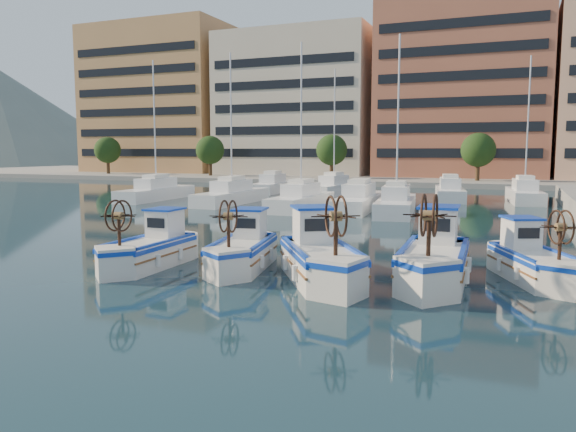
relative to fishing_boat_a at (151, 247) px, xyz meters
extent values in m
plane|color=#193742|center=(3.68, -0.25, -0.70)|extent=(300.00, 300.00, 0.00)
cube|color=gray|center=(3.68, 66.75, -0.40)|extent=(180.00, 40.00, 0.60)
cube|color=tan|center=(-44.32, 64.75, 11.90)|extent=(24.00, 14.00, 24.00)
cube|color=black|center=(-44.32, 57.75, 11.90)|extent=(22.08, 0.12, 21.60)
cube|color=beige|center=(-19.32, 64.75, 10.40)|extent=(23.00, 14.00, 21.00)
cube|color=black|center=(-19.32, 57.75, 10.40)|extent=(21.16, 0.12, 18.90)
cube|color=#AB5C42|center=(4.68, 64.75, 12.40)|extent=(22.00, 14.00, 25.00)
cube|color=black|center=(4.68, 57.75, 12.40)|extent=(20.24, 0.12, 22.50)
cylinder|color=#3F2B19|center=(-46.32, 53.25, 0.80)|extent=(0.50, 0.50, 3.00)
sphere|color=#224017|center=(-46.32, 53.25, 3.50)|extent=(4.00, 4.00, 4.00)
cylinder|color=#3F2B19|center=(-28.32, 53.25, 0.80)|extent=(0.50, 0.50, 3.00)
sphere|color=#224017|center=(-28.32, 53.25, 3.50)|extent=(4.00, 4.00, 4.00)
cylinder|color=#3F2B19|center=(-10.32, 53.25, 0.80)|extent=(0.50, 0.50, 3.00)
sphere|color=#224017|center=(-10.32, 53.25, 3.50)|extent=(4.00, 4.00, 4.00)
cylinder|color=#3F2B19|center=(7.68, 53.25, 0.80)|extent=(0.50, 0.50, 3.00)
sphere|color=#224017|center=(7.68, 53.25, 3.50)|extent=(4.00, 4.00, 4.00)
cube|color=white|center=(-16.09, 23.05, -0.20)|extent=(2.75, 9.44, 1.00)
cylinder|color=silver|center=(-16.09, 23.05, 5.30)|extent=(0.12, 0.12, 11.00)
cube|color=white|center=(-8.51, 22.27, -0.20)|extent=(2.28, 9.32, 1.00)
cylinder|color=silver|center=(-8.51, 22.27, 5.30)|extent=(0.12, 0.12, 11.00)
cube|color=white|center=(-2.02, 20.36, -0.20)|extent=(2.26, 8.32, 1.00)
cylinder|color=silver|center=(-2.02, 20.36, 5.30)|extent=(0.12, 0.12, 11.00)
cube|color=white|center=(1.81, 21.82, -0.20)|extent=(3.07, 10.47, 1.00)
cube|color=white|center=(4.72, 20.27, -0.20)|extent=(3.36, 9.28, 1.00)
cylinder|color=silver|center=(4.72, 20.27, 5.30)|extent=(0.12, 0.12, 11.00)
cube|color=white|center=(-10.33, 34.33, -0.20)|extent=(2.79, 8.08, 1.00)
cube|color=white|center=(-3.76, 33.53, -0.20)|extent=(3.15, 7.65, 1.00)
cylinder|color=silver|center=(-3.76, 33.53, 5.30)|extent=(0.12, 0.12, 11.00)
cube|color=white|center=(6.82, 32.38, -0.20)|extent=(3.45, 8.84, 1.00)
cube|color=white|center=(12.63, 32.33, -0.20)|extent=(3.05, 8.58, 1.00)
cylinder|color=silver|center=(12.63, 32.33, 5.30)|extent=(0.12, 0.12, 11.00)
cube|color=white|center=(0.00, -0.13, -0.23)|extent=(1.72, 3.81, 0.94)
cube|color=#0E38B8|center=(0.00, -0.13, 0.13)|extent=(1.77, 3.92, 0.14)
cube|color=blue|center=(0.00, -0.13, 0.07)|extent=(1.36, 3.42, 0.05)
cube|color=white|center=(-0.03, 0.95, 0.73)|extent=(1.02, 1.19, 0.99)
cube|color=#0E38B8|center=(-0.03, 0.95, 1.27)|extent=(1.16, 1.33, 0.07)
cylinder|color=#331E14|center=(0.05, -1.74, 0.76)|extent=(0.11, 0.11, 1.04)
cylinder|color=brown|center=(0.05, -1.74, 1.32)|extent=(0.29, 0.26, 0.25)
torus|color=#331E14|center=(-0.08, -1.74, 1.32)|extent=(0.09, 1.05, 1.05)
torus|color=#331E14|center=(0.18, -1.74, 1.32)|extent=(0.09, 1.05, 1.05)
cube|color=white|center=(3.20, 0.90, -0.23)|extent=(2.34, 4.05, 0.95)
cube|color=#0E38B8|center=(3.20, 0.90, 0.14)|extent=(2.41, 4.17, 0.14)
cube|color=blue|center=(3.20, 0.90, 0.08)|extent=(1.92, 3.60, 0.05)
cube|color=white|center=(2.99, 1.97, 0.75)|extent=(1.21, 1.35, 1.00)
cube|color=#0E38B8|center=(2.99, 1.97, 1.29)|extent=(1.37, 1.51, 0.07)
cylinder|color=#331E14|center=(3.52, -0.70, 0.77)|extent=(0.11, 0.11, 1.05)
cylinder|color=brown|center=(3.52, -0.70, 1.34)|extent=(0.33, 0.31, 0.25)
torus|color=#331E14|center=(3.38, -0.72, 1.34)|extent=(0.27, 1.05, 1.06)
torus|color=#331E14|center=(3.65, -0.67, 1.34)|extent=(0.27, 1.05, 1.06)
cube|color=white|center=(6.35, 0.13, -0.17)|extent=(3.82, 4.59, 1.07)
cube|color=#0E38B8|center=(6.35, 0.13, 0.24)|extent=(3.93, 4.72, 0.16)
cube|color=blue|center=(6.35, 0.13, 0.17)|extent=(3.25, 4.01, 0.06)
cube|color=white|center=(5.70, 1.16, 0.93)|extent=(1.65, 1.71, 1.12)
cube|color=#0E38B8|center=(5.70, 1.16, 1.54)|extent=(1.86, 1.92, 0.08)
cylinder|color=#331E14|center=(7.33, -1.42, 0.96)|extent=(0.12, 0.12, 1.18)
cylinder|color=brown|center=(7.33, -1.42, 1.59)|extent=(0.43, 0.41, 0.28)
torus|color=#331E14|center=(7.20, -1.50, 1.59)|extent=(0.69, 1.04, 1.19)
torus|color=#331E14|center=(7.45, -1.34, 1.59)|extent=(0.69, 1.04, 1.19)
cube|color=white|center=(9.71, 1.22, -0.16)|extent=(2.04, 4.43, 1.09)
cube|color=#0E38B8|center=(9.71, 1.22, 0.26)|extent=(2.10, 4.56, 0.17)
cube|color=blue|center=(9.71, 1.22, 0.19)|extent=(1.61, 3.98, 0.06)
cube|color=white|center=(9.66, 2.47, 0.96)|extent=(1.19, 1.39, 1.14)
cube|color=#0E38B8|center=(9.66, 2.47, 1.58)|extent=(1.36, 1.55, 0.08)
cylinder|color=#331E14|center=(9.79, -0.64, 0.99)|extent=(0.12, 0.12, 1.20)
cylinder|color=brown|center=(9.79, -0.64, 1.63)|extent=(0.34, 0.30, 0.29)
torus|color=#331E14|center=(9.63, -0.65, 1.63)|extent=(0.12, 1.22, 1.21)
torus|color=#331E14|center=(9.94, -0.64, 1.63)|extent=(0.12, 1.22, 1.21)
cube|color=white|center=(12.61, 2.68, -0.25)|extent=(2.85, 3.94, 0.91)
cube|color=#0E38B8|center=(12.61, 2.68, 0.10)|extent=(2.93, 4.06, 0.14)
cube|color=blue|center=(12.61, 2.68, 0.04)|extent=(2.39, 3.48, 0.05)
cube|color=white|center=(12.21, 3.64, 0.68)|extent=(1.31, 1.40, 0.95)
cube|color=#0E38B8|center=(12.21, 3.64, 1.20)|extent=(1.48, 1.57, 0.07)
cylinder|color=#331E14|center=(13.22, 1.25, 0.71)|extent=(0.10, 0.10, 1.00)
cylinder|color=brown|center=(13.22, 1.25, 1.24)|extent=(0.35, 0.33, 0.24)
torus|color=#331E14|center=(13.10, 1.20, 1.24)|extent=(0.45, 0.95, 1.01)
torus|color=#331E14|center=(13.34, 1.30, 1.24)|extent=(0.45, 0.95, 1.01)
camera|label=1|loc=(11.98, -16.42, 3.42)|focal=35.00mm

